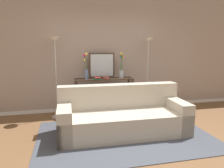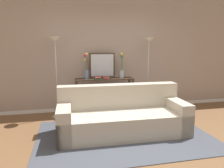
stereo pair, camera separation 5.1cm
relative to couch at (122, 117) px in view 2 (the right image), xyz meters
The scene contains 13 objects.
ground_plane 0.69m from the couch, 88.44° to the right, with size 16.00×16.00×0.02m, color brown.
back_wall 2.01m from the couch, 89.42° to the left, with size 12.00×0.15×2.92m.
area_rug 0.35m from the couch, 90.39° to the right, with size 3.09×2.05×0.01m.
couch is the anchor object (origin of this frame).
console_table 1.31m from the couch, 94.34° to the left, with size 1.38×0.35×0.85m.
floor_lamp_left 2.03m from the couch, 135.61° to the left, with size 0.28×0.28×1.82m.
floor_lamp_right 1.90m from the couch, 50.63° to the left, with size 0.28×0.28×1.82m.
wall_mirror 1.66m from the couch, 94.96° to the left, with size 0.62×0.02×0.60m.
vase_tall_flowers 1.57m from the couch, 112.84° to the left, with size 0.11×0.11×0.61m.
vase_short_flowers 1.52m from the couch, 75.53° to the left, with size 0.12×0.13×0.60m.
fruit_bowl 1.31m from the couch, 93.99° to the left, with size 0.17×0.17×0.06m.
book_stack 1.33m from the couch, 103.41° to the left, with size 0.19×0.16×0.05m.
book_row_under_console 1.41m from the couch, 113.02° to the left, with size 0.26×0.18×0.13m.
Camera 2 is at (-1.01, -3.05, 1.60)m, focal length 34.02 mm.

